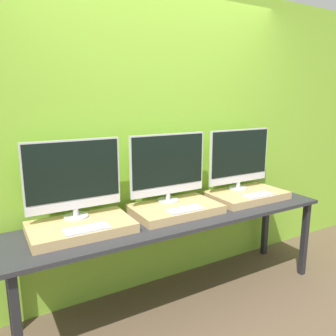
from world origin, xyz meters
name	(u,v)px	position (x,y,z in m)	size (l,w,h in m)	color
ground_plane	(200,319)	(0.00, 0.00, 0.00)	(12.00, 12.00, 0.00)	brown
wall_back	(157,141)	(0.00, 0.68, 1.30)	(8.00, 0.04, 2.60)	#8CC638
workbench	(179,222)	(0.00, 0.30, 0.68)	(2.60, 0.61, 0.75)	#2D2D33
wooden_riser_left	(81,227)	(-0.77, 0.36, 0.78)	(0.70, 0.44, 0.07)	tan
monitor_left	(74,177)	(-0.77, 0.48, 1.11)	(0.68, 0.18, 0.56)	silver
keyboard_left	(87,229)	(-0.77, 0.22, 0.82)	(0.29, 0.13, 0.01)	silver
wooden_riser_center	(176,209)	(0.00, 0.36, 0.78)	(0.70, 0.44, 0.07)	tan
monitor_center	(168,166)	(0.00, 0.48, 1.11)	(0.68, 0.18, 0.56)	silver
keyboard_center	(185,209)	(0.00, 0.22, 0.82)	(0.29, 0.13, 0.01)	silver
wooden_riser_right	(247,195)	(0.77, 0.36, 0.78)	(0.70, 0.44, 0.07)	tan
monitor_right	(239,158)	(0.77, 0.48, 1.11)	(0.68, 0.18, 0.56)	silver
keyboard_right	(258,195)	(0.77, 0.22, 0.82)	(0.29, 0.13, 0.01)	silver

